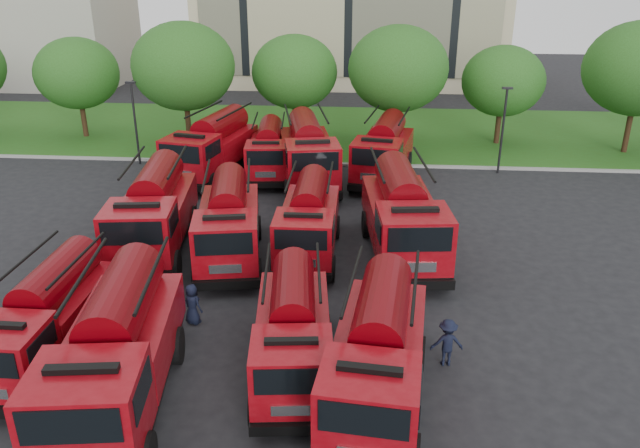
# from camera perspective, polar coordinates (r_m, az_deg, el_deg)

# --- Properties ---
(ground) EXTENTS (140.00, 140.00, 0.00)m
(ground) POSITION_cam_1_polar(r_m,az_deg,el_deg) (22.84, -6.83, -8.16)
(ground) COLOR black
(ground) RESTS_ON ground
(lawn) EXTENTS (70.00, 16.00, 0.12)m
(lawn) POSITION_cam_1_polar(r_m,az_deg,el_deg) (46.81, -0.73, 8.52)
(lawn) COLOR #285015
(lawn) RESTS_ON ground
(curb) EXTENTS (70.00, 0.30, 0.14)m
(curb) POSITION_cam_1_polar(r_m,az_deg,el_deg) (39.05, -1.84, 5.57)
(curb) COLOR gray
(curb) RESTS_ON ground
(side_building) EXTENTS (18.00, 12.00, 10.00)m
(side_building) POSITION_cam_1_polar(r_m,az_deg,el_deg) (72.13, -24.72, 15.64)
(side_building) COLOR #A19C8F
(side_building) RESTS_ON ground
(tree_1) EXTENTS (5.71, 5.71, 6.98)m
(tree_1) POSITION_cam_1_polar(r_m,az_deg,el_deg) (47.29, -21.33, 12.71)
(tree_1) COLOR #382314
(tree_1) RESTS_ON ground
(tree_2) EXTENTS (6.72, 6.72, 8.22)m
(tree_2) POSITION_cam_1_polar(r_m,az_deg,el_deg) (42.91, -12.38, 13.91)
(tree_2) COLOR #382314
(tree_2) RESTS_ON ground
(tree_3) EXTENTS (5.88, 5.88, 7.19)m
(tree_3) POSITION_cam_1_polar(r_m,az_deg,el_deg) (44.01, -2.35, 13.73)
(tree_3) COLOR #382314
(tree_3) RESTS_ON ground
(tree_4) EXTENTS (6.55, 6.55, 8.01)m
(tree_4) POSITION_cam_1_polar(r_m,az_deg,el_deg) (42.17, 7.17, 13.91)
(tree_4) COLOR #382314
(tree_4) RESTS_ON ground
(tree_5) EXTENTS (5.46, 5.46, 6.68)m
(tree_5) POSITION_cam_1_polar(r_m,az_deg,el_deg) (44.14, 16.39, 12.43)
(tree_5) COLOR #382314
(tree_5) RESTS_ON ground
(tree_6) EXTENTS (6.89, 6.89, 8.42)m
(tree_6) POSITION_cam_1_polar(r_m,az_deg,el_deg) (44.84, 27.21, 12.51)
(tree_6) COLOR #382314
(tree_6) RESTS_ON ground
(lamp_post_0) EXTENTS (0.60, 0.25, 5.11)m
(lamp_post_0) POSITION_cam_1_polar(r_m,az_deg,el_deg) (40.01, -16.58, 9.26)
(lamp_post_0) COLOR black
(lamp_post_0) RESTS_ON ground
(lamp_post_1) EXTENTS (0.60, 0.25, 5.11)m
(lamp_post_1) POSITION_cam_1_polar(r_m,az_deg,el_deg) (38.18, 16.40, 8.65)
(lamp_post_1) COLOR black
(lamp_post_1) RESTS_ON ground
(fire_truck_0) EXTENTS (2.45, 6.59, 3.00)m
(fire_truck_0) POSITION_cam_1_polar(r_m,az_deg,el_deg) (21.40, -23.84, -7.80)
(fire_truck_0) COLOR black
(fire_truck_0) RESTS_ON ground
(fire_truck_1) EXTENTS (3.65, 7.99, 3.51)m
(fire_truck_1) POSITION_cam_1_polar(r_m,az_deg,el_deg) (18.51, -18.15, -10.99)
(fire_truck_1) COLOR black
(fire_truck_1) RESTS_ON ground
(fire_truck_2) EXTENTS (2.91, 6.63, 2.92)m
(fire_truck_2) POSITION_cam_1_polar(r_m,az_deg,el_deg) (19.03, -2.49, -9.74)
(fire_truck_2) COLOR black
(fire_truck_2) RESTS_ON ground
(fire_truck_3) EXTENTS (3.18, 7.33, 3.24)m
(fire_truck_3) POSITION_cam_1_polar(r_m,az_deg,el_deg) (17.84, 5.29, -11.71)
(fire_truck_3) COLOR black
(fire_truck_3) RESTS_ON ground
(fire_truck_4) EXTENTS (3.66, 8.08, 3.55)m
(fire_truck_4) POSITION_cam_1_polar(r_m,az_deg,el_deg) (27.76, -14.96, 1.14)
(fire_truck_4) COLOR black
(fire_truck_4) RESTS_ON ground
(fire_truck_5) EXTENTS (3.68, 7.50, 3.27)m
(fire_truck_5) POSITION_cam_1_polar(r_m,az_deg,el_deg) (26.37, -8.36, 0.20)
(fire_truck_5) COLOR black
(fire_truck_5) RESTS_ON ground
(fire_truck_6) EXTENTS (2.56, 6.81, 3.09)m
(fire_truck_6) POSITION_cam_1_polar(r_m,az_deg,el_deg) (26.56, -1.05, 0.40)
(fire_truck_6) COLOR black
(fire_truck_6) RESTS_ON ground
(fire_truck_7) EXTENTS (3.63, 8.23, 3.63)m
(fire_truck_7) POSITION_cam_1_polar(r_m,az_deg,el_deg) (26.50, 7.57, 0.78)
(fire_truck_7) COLOR black
(fire_truck_7) RESTS_ON ground
(fire_truck_8) EXTENTS (4.27, 8.22, 3.57)m
(fire_truck_8) POSITION_cam_1_polar(r_m,az_deg,el_deg) (36.92, -9.81, 7.01)
(fire_truck_8) COLOR black
(fire_truck_8) RESTS_ON ground
(fire_truck_9) EXTENTS (2.92, 6.79, 3.01)m
(fire_truck_9) POSITION_cam_1_polar(r_m,az_deg,el_deg) (36.67, -4.70, 6.70)
(fire_truck_9) COLOR black
(fire_truck_9) RESTS_ON ground
(fire_truck_10) EXTENTS (4.25, 8.39, 3.65)m
(fire_truck_10) POSITION_cam_1_polar(r_m,az_deg,el_deg) (35.13, -1.12, 6.59)
(fire_truck_10) COLOR black
(fire_truck_10) RESTS_ON ground
(fire_truck_11) EXTENTS (3.83, 7.81, 3.40)m
(fire_truck_11) POSITION_cam_1_polar(r_m,az_deg,el_deg) (36.17, 5.84, 6.76)
(fire_truck_11) COLOR black
(fire_truck_11) RESTS_ON ground
(firefighter_2) EXTENTS (0.59, 1.03, 1.74)m
(firefighter_2) POSITION_cam_1_polar(r_m,az_deg,el_deg) (19.17, 4.60, -14.92)
(firefighter_2) COLOR #A9140D
(firefighter_2) RESTS_ON ground
(firefighter_3) EXTENTS (1.08, 0.63, 1.59)m
(firefighter_3) POSITION_cam_1_polar(r_m,az_deg,el_deg) (20.55, 11.37, -12.42)
(firefighter_3) COLOR black
(firefighter_3) RESTS_ON ground
(firefighter_4) EXTENTS (0.88, 0.78, 1.50)m
(firefighter_4) POSITION_cam_1_polar(r_m,az_deg,el_deg) (22.62, -11.44, -8.84)
(firefighter_4) COLOR black
(firefighter_4) RESTS_ON ground
(firefighter_5) EXTENTS (1.49, 0.71, 1.57)m
(firefighter_5) POSITION_cam_1_polar(r_m,az_deg,el_deg) (24.43, 8.90, -6.07)
(firefighter_5) COLOR #A9140D
(firefighter_5) RESTS_ON ground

